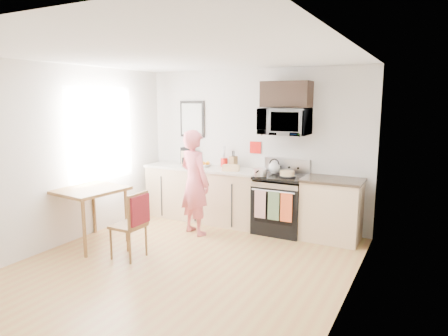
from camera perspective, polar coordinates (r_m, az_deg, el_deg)
The scene contains 27 objects.
floor at distance 5.18m, azimuth -6.62°, elevation -14.21°, with size 4.60×4.60×0.00m, color #A97241.
back_wall at distance 6.80m, azimuth 4.18°, elevation 2.98°, with size 4.00×0.04×2.60m, color silver.
left_wall at distance 6.16m, azimuth -22.42°, elevation 1.55°, with size 0.04×4.60×2.60m, color silver.
right_wall at distance 4.03m, azimuth 17.17°, elevation -2.12°, with size 0.04×4.60×2.60m, color silver.
ceiling at distance 4.76m, azimuth -7.25°, elevation 15.71°, with size 4.00×4.60×0.04m, color white.
window at distance 6.64m, azimuth -17.06°, elevation 4.58°, with size 0.06×1.40×1.50m.
cabinet_left at distance 7.05m, azimuth -2.88°, elevation -3.79°, with size 2.10×0.60×0.90m, color #D3B887.
countertop_left at distance 6.95m, azimuth -2.91°, elevation -0.02°, with size 2.14×0.64×0.04m, color silver.
cabinet_right at distance 6.25m, azimuth 15.10°, elevation -5.90°, with size 0.84×0.60×0.90m, color #D3B887.
countertop_right at distance 6.14m, azimuth 15.30°, elevation -1.67°, with size 0.88×0.64×0.04m, color black.
range at distance 6.44m, azimuth 8.07°, elevation -5.31°, with size 0.76×0.70×1.16m.
microwave at distance 6.33m, azimuth 8.68°, elevation 6.57°, with size 0.76×0.51×0.42m, color #BABABF.
upper_cabinet at distance 6.36m, azimuth 8.92°, elevation 10.36°, with size 0.76×0.35×0.40m, color black.
wall_art at distance 7.31m, azimuth -4.57°, elevation 6.98°, with size 0.50×0.04×0.65m.
wall_trivet at distance 6.77m, azimuth 4.51°, elevation 2.94°, with size 0.20×0.02×0.20m, color #B5140F.
person at distance 6.24m, azimuth -4.23°, elevation -2.07°, with size 0.60×0.39×1.65m, color #C23543.
dining_table at distance 6.10m, azimuth -18.83°, elevation -3.62°, with size 0.90×0.90×0.84m.
chair at distance 5.38m, azimuth -12.57°, elevation -6.81°, with size 0.43×0.38×0.91m.
knife_block at distance 6.82m, azimuth 1.35°, elevation 0.83°, with size 0.09×0.13×0.20m, color brown.
utensil_crock at distance 6.96m, azimuth 0.02°, elevation 1.37°, with size 0.12×0.12×0.36m.
fruit_bowl at distance 6.96m, azimuth -2.71°, elevation 0.49°, with size 0.26×0.26×0.10m.
milk_carton at distance 7.25m, azimuth -5.70°, elevation 1.49°, with size 0.09×0.09×0.25m, color tan.
coffee_maker at distance 7.30m, azimuth -5.26°, elevation 1.71°, with size 0.18×0.26×0.30m.
bread_bag at distance 6.56m, azimuth 1.00°, elevation 0.01°, with size 0.27×0.13×0.10m, color tan.
cake at distance 6.23m, azimuth 9.01°, elevation -0.83°, with size 0.27×0.27×0.09m.
kettle at distance 6.44m, azimuth 7.19°, elevation 0.11°, with size 0.19×0.19×0.24m.
pot at distance 6.23m, azimuth 5.13°, elevation -0.63°, with size 0.22×0.37×0.11m.
Camera 1 is at (2.71, -3.89, 2.10)m, focal length 32.00 mm.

